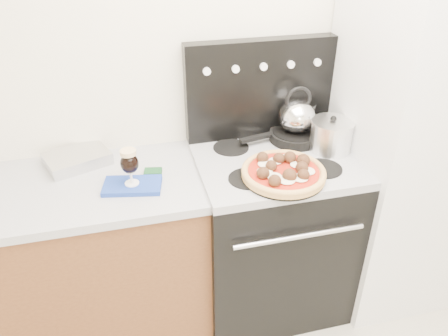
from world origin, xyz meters
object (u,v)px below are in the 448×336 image
object	(u,v)px
pizza	(284,171)
skillet	(295,136)
stove_body	(270,235)
beer_glass	(130,167)
stock_pot	(331,137)
oven_mitt	(132,186)
pizza_pan	(283,177)
fridge	(407,139)
tea_kettle	(297,114)
base_cabinet	(56,269)

from	to	relation	value
pizza	skillet	size ratio (longest dim) A/B	1.42
stove_body	beer_glass	bearing A→B (deg)	-174.72
stock_pot	oven_mitt	bearing A→B (deg)	-175.52
oven_mitt	stock_pot	bearing A→B (deg)	4.48
stove_body	pizza_pan	xyz separation A→B (m)	(-0.03, -0.18, 0.49)
fridge	pizza	size ratio (longest dim) A/B	5.08
stock_pot	fridge	bearing A→B (deg)	-5.35
pizza_pan	stock_pot	distance (m)	0.38
pizza_pan	fridge	bearing A→B (deg)	11.95
pizza_pan	stock_pot	xyz separation A→B (m)	(0.32, 0.19, 0.07)
tea_kettle	pizza_pan	bearing A→B (deg)	-106.52
beer_glass	pizza	bearing A→B (deg)	-9.93
skillet	stock_pot	bearing A→B (deg)	-47.64
fridge	pizza	distance (m)	0.74
base_cabinet	stove_body	distance (m)	1.11
stock_pot	skillet	bearing A→B (deg)	132.36
stove_body	tea_kettle	bearing A→B (deg)	43.25
stove_body	stock_pot	size ratio (longest dim) A/B	4.37
pizza_pan	tea_kettle	distance (m)	0.41
fridge	stock_pot	bearing A→B (deg)	174.65
stove_body	tea_kettle	size ratio (longest dim) A/B	4.31
base_cabinet	pizza_pan	xyz separation A→B (m)	(1.08, -0.20, 0.50)
fridge	stock_pot	xyz separation A→B (m)	(-0.41, 0.04, 0.04)
skillet	tea_kettle	size ratio (longest dim) A/B	1.29
fridge	beer_glass	size ratio (longest dim) A/B	11.16
tea_kettle	stock_pot	world-z (taller)	tea_kettle
base_cabinet	beer_glass	bearing A→B (deg)	-11.89
fridge	stock_pot	size ratio (longest dim) A/B	9.44
stove_body	skillet	distance (m)	0.55
oven_mitt	pizza_pan	xyz separation A→B (m)	(0.66, -0.12, 0.02)
pizza	base_cabinet	bearing A→B (deg)	169.31
base_cabinet	pizza_pan	size ratio (longest dim) A/B	3.96
beer_glass	fridge	bearing A→B (deg)	1.58
oven_mitt	pizza_pan	world-z (taller)	pizza_pan
stove_body	pizza	world-z (taller)	pizza
base_cabinet	fridge	size ratio (longest dim) A/B	0.76
beer_glass	tea_kettle	xyz separation A→B (m)	(0.85, 0.22, 0.06)
pizza_pan	skillet	bearing A→B (deg)	60.31
base_cabinet	skillet	world-z (taller)	skillet
skillet	beer_glass	bearing A→B (deg)	-165.67
oven_mitt	skillet	xyz separation A→B (m)	(0.85, 0.22, 0.03)
oven_mitt	pizza	xyz separation A→B (m)	(0.66, -0.12, 0.05)
oven_mitt	pizza	world-z (taller)	pizza
base_cabinet	fridge	xyz separation A→B (m)	(1.80, -0.05, 0.52)
tea_kettle	pizza	bearing A→B (deg)	-106.52
beer_glass	stock_pot	size ratio (longest dim) A/B	0.85
base_cabinet	oven_mitt	world-z (taller)	oven_mitt
stock_pot	base_cabinet	bearing A→B (deg)	179.52
beer_glass	stove_body	bearing A→B (deg)	5.28
oven_mitt	beer_glass	distance (m)	0.10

